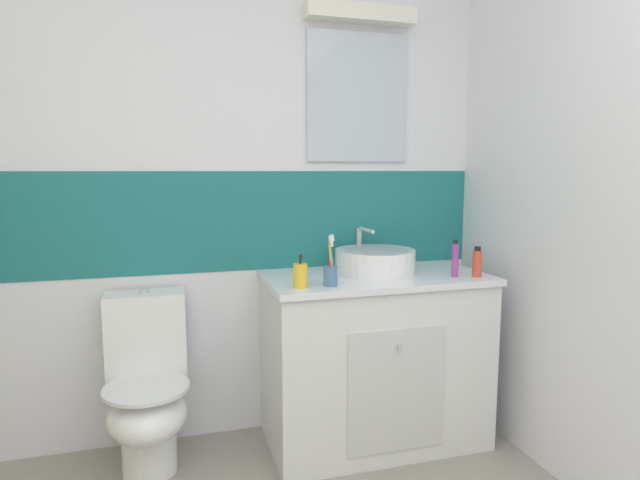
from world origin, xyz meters
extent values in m
cube|color=white|center=(0.00, 2.45, 0.42)|extent=(3.20, 0.10, 0.85)
cube|color=#1E7272|center=(0.00, 2.45, 1.10)|extent=(3.20, 0.10, 0.50)
cube|color=white|center=(0.00, 2.45, 1.93)|extent=(3.20, 0.10, 1.15)
cube|color=silver|center=(0.65, 2.39, 1.73)|extent=(0.54, 0.02, 0.65)
cube|color=white|center=(0.65, 2.35, 2.13)|extent=(0.57, 0.10, 0.08)
cube|color=silver|center=(0.65, 2.12, 0.41)|extent=(1.05, 0.56, 0.82)
cube|color=white|center=(0.65, 2.11, 0.83)|extent=(1.07, 0.58, 0.03)
cube|color=silver|center=(0.65, 1.84, 0.37)|extent=(0.47, 0.01, 0.57)
cylinder|color=silver|center=(0.65, 1.82, 0.57)|extent=(0.02, 0.02, 0.03)
cylinder|color=white|center=(0.67, 2.16, 0.91)|extent=(0.40, 0.40, 0.12)
cylinder|color=#B3B3B8|center=(0.67, 2.16, 0.96)|extent=(0.32, 0.32, 0.01)
cylinder|color=silver|center=(0.67, 2.39, 0.95)|extent=(0.03, 0.03, 0.20)
cylinder|color=silver|center=(0.67, 2.28, 1.05)|extent=(0.02, 0.18, 0.02)
cylinder|color=white|center=(-0.43, 2.12, 0.09)|extent=(0.24, 0.24, 0.18)
ellipsoid|color=white|center=(-0.43, 2.08, 0.29)|extent=(0.34, 0.42, 0.22)
cylinder|color=white|center=(-0.43, 2.08, 0.41)|extent=(0.37, 0.37, 0.02)
cube|color=white|center=(-0.43, 2.29, 0.59)|extent=(0.36, 0.17, 0.39)
cylinder|color=silver|center=(-0.43, 2.29, 0.80)|extent=(0.04, 0.04, 0.02)
cylinder|color=#4C7299|center=(0.37, 1.93, 0.89)|extent=(0.06, 0.06, 0.09)
cylinder|color=gold|center=(0.36, 1.92, 0.96)|extent=(0.03, 0.03, 0.17)
cube|color=white|center=(0.36, 1.92, 1.04)|extent=(0.02, 0.02, 0.03)
cylinder|color=#D83F4C|center=(0.36, 1.92, 0.97)|extent=(0.01, 0.02, 0.18)
cube|color=white|center=(0.36, 1.92, 1.06)|extent=(0.01, 0.02, 0.03)
cylinder|color=#338CD8|center=(0.38, 1.94, 0.97)|extent=(0.04, 0.03, 0.18)
cube|color=white|center=(0.38, 1.94, 1.06)|extent=(0.02, 0.02, 0.03)
cylinder|color=yellow|center=(0.23, 1.94, 0.90)|extent=(0.06, 0.06, 0.10)
cylinder|color=#262626|center=(0.23, 1.94, 0.97)|extent=(0.01, 0.01, 0.04)
cylinder|color=#262626|center=(0.23, 1.92, 0.99)|extent=(0.01, 0.02, 0.01)
cylinder|color=#993F99|center=(0.99, 1.95, 0.93)|extent=(0.03, 0.03, 0.16)
cylinder|color=black|center=(0.99, 1.95, 1.02)|extent=(0.02, 0.02, 0.02)
cylinder|color=#D84C33|center=(1.10, 1.93, 0.91)|extent=(0.04, 0.04, 0.13)
cylinder|color=black|center=(1.10, 1.93, 0.99)|extent=(0.03, 0.03, 0.02)
camera|label=1|loc=(-0.31, -0.23, 1.35)|focal=29.59mm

